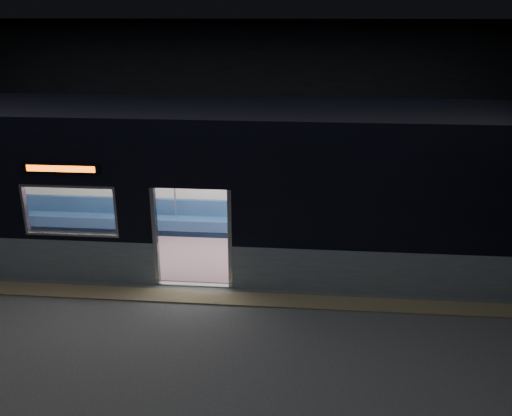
# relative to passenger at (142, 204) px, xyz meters

# --- Properties ---
(station_floor) EXTENTS (24.00, 14.00, 0.01)m
(station_floor) POSITION_rel_passenger_xyz_m (1.76, -3.55, -0.80)
(station_floor) COLOR #47494C
(station_floor) RESTS_ON ground
(station_envelope) EXTENTS (24.00, 14.00, 5.00)m
(station_envelope) POSITION_rel_passenger_xyz_m (1.76, -3.55, 2.87)
(station_envelope) COLOR black
(station_envelope) RESTS_ON station_floor
(tactile_strip) EXTENTS (22.80, 0.50, 0.03)m
(tactile_strip) POSITION_rel_passenger_xyz_m (1.76, -3.00, -0.78)
(tactile_strip) COLOR #8C7F59
(tactile_strip) RESTS_ON station_floor
(metro_car) EXTENTS (18.00, 3.04, 3.35)m
(metro_car) POSITION_rel_passenger_xyz_m (1.76, -1.00, 1.05)
(metro_car) COLOR #8B9EA6
(metro_car) RESTS_ON station_floor
(passenger) EXTENTS (0.40, 0.69, 1.37)m
(passenger) POSITION_rel_passenger_xyz_m (0.00, 0.00, 0.00)
(passenger) COLOR black
(passenger) RESTS_ON metro_car
(handbag) EXTENTS (0.30, 0.27, 0.14)m
(handbag) POSITION_rel_passenger_xyz_m (-0.02, -0.22, -0.12)
(handbag) COLOR black
(handbag) RESTS_ON passenger
(transit_map) EXTENTS (1.04, 0.03, 0.68)m
(transit_map) POSITION_rel_passenger_xyz_m (6.57, 0.31, 0.69)
(transit_map) COLOR white
(transit_map) RESTS_ON metro_car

